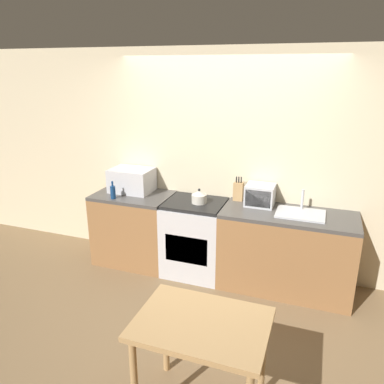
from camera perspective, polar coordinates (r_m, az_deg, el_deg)
The scene contains 12 objects.
ground_plane at distance 3.95m, azimuth -0.35°, elevation -18.46°, with size 16.00×16.00×0.00m, color brown.
wall_back at distance 4.43m, azimuth 4.98°, elevation 4.42°, with size 10.00×0.06×2.60m.
counter_left_run at distance 4.78m, azimuth -8.77°, elevation -5.42°, with size 0.93×0.62×0.90m.
counter_right_run at distance 4.29m, azimuth 14.10°, elevation -8.77°, with size 1.42×0.62×0.90m.
stove_range at distance 4.48m, azimuth 0.47°, elevation -6.95°, with size 0.69×0.62×0.90m.
kettle at distance 4.25m, azimuth 1.09°, elevation -0.74°, with size 0.17×0.17×0.17m.
microwave at distance 4.69m, azimuth -9.17°, elevation 1.79°, with size 0.51×0.37×0.29m.
bottle at distance 4.48m, azimuth -11.96°, elevation 0.01°, with size 0.06×0.06×0.21m.
knife_block at distance 4.35m, azimuth 7.07°, elevation 0.11°, with size 0.11×0.08×0.28m.
toaster_oven at distance 4.24m, azimuth 10.32°, elevation -0.47°, with size 0.31×0.28×0.24m.
sink_basin at distance 4.10m, azimuth 16.20°, elevation -3.11°, with size 0.50×0.36×0.24m.
dining_table at distance 2.71m, azimuth 1.47°, elevation -20.96°, with size 0.89×0.65×0.76m.
Camera 1 is at (1.09, -2.96, 2.37)m, focal length 35.00 mm.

